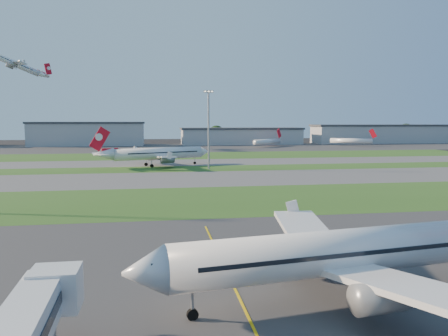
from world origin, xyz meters
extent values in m
plane|color=black|center=(0.00, 0.00, 0.00)|extent=(700.00, 700.00, 0.00)
cube|color=#333335|center=(0.00, 0.00, 0.01)|extent=(300.00, 70.00, 0.01)
cube|color=#2B531B|center=(0.00, 52.00, 0.01)|extent=(300.00, 34.00, 0.01)
cube|color=#515154|center=(0.00, 85.00, 0.01)|extent=(300.00, 32.00, 0.01)
cube|color=#2B531B|center=(0.00, 110.00, 0.01)|extent=(300.00, 18.00, 0.01)
cube|color=#515154|center=(0.00, 132.00, 0.01)|extent=(300.00, 26.00, 0.01)
cube|color=#2B531B|center=(0.00, 165.00, 0.01)|extent=(300.00, 40.00, 0.01)
cube|color=#333335|center=(0.00, 225.00, 0.01)|extent=(400.00, 80.00, 0.01)
cube|color=gold|center=(5.00, 0.00, 0.00)|extent=(0.25, 60.00, 0.02)
cube|color=silver|center=(-9.50, -2.60, 4.00)|extent=(3.40, 3.00, 3.00)
cylinder|color=gray|center=(-9.50, -4.50, 1.60)|extent=(0.70, 0.70, 3.20)
cylinder|color=silver|center=(14.04, 1.26, 4.43)|extent=(31.89, 8.48, 4.01)
cube|color=silver|center=(16.29, -6.94, 3.90)|extent=(10.37, 16.44, 1.63)
cube|color=silver|center=(13.88, 9.76, 3.90)|extent=(6.32, 16.22, 1.63)
cylinder|color=gray|center=(14.39, -4.87, 2.74)|extent=(4.73, 3.03, 2.43)
cylinder|color=gray|center=(12.65, 7.24, 2.74)|extent=(4.73, 3.03, 2.43)
cylinder|color=silver|center=(-1.18, 120.21, 4.53)|extent=(31.60, 15.64, 4.10)
cube|color=red|center=(-20.24, 112.72, 10.03)|extent=(6.65, 2.91, 8.16)
cube|color=silver|center=(-5.34, 127.85, 3.99)|extent=(13.33, 15.99, 1.67)
cube|color=silver|center=(0.97, 111.79, 3.99)|extent=(6.91, 16.66, 1.67)
cylinder|color=gray|center=(-2.96, 126.23, 2.80)|extent=(5.12, 3.96, 2.48)
cylinder|color=gray|center=(1.61, 114.59, 2.80)|extent=(5.12, 3.96, 2.48)
cylinder|color=silver|center=(-80.00, 229.06, 47.90)|extent=(26.80, 16.07, 3.58)
cube|color=red|center=(-64.06, 237.22, 52.71)|extent=(5.59, 3.08, 7.13)
cube|color=silver|center=(-75.73, 222.78, 47.43)|extent=(12.49, 13.44, 1.46)
cube|color=silver|center=(-82.60, 236.20, 47.43)|extent=(7.34, 14.73, 1.46)
cylinder|color=gray|center=(-77.93, 223.98, 46.39)|extent=(4.51, 3.73, 2.17)
cylinder|color=gray|center=(-82.91, 233.71, 46.39)|extent=(4.51, 3.73, 2.17)
cylinder|color=silver|center=(65.11, 224.23, 3.20)|extent=(21.63, 19.59, 3.20)
cube|color=red|center=(74.87, 232.82, 8.00)|extent=(4.08, 3.65, 6.16)
cylinder|color=silver|center=(120.28, 226.46, 3.20)|extent=(23.32, 17.23, 3.20)
cube|color=red|center=(131.04, 219.17, 8.00)|extent=(4.45, 3.15, 6.16)
cylinder|color=gray|center=(15.00, 108.00, 12.50)|extent=(0.60, 0.60, 25.00)
cube|color=gray|center=(15.00, 108.00, 25.40)|extent=(3.20, 0.50, 0.80)
cube|color=#FFF2CC|center=(15.00, 108.00, 25.40)|extent=(2.80, 0.70, 0.35)
cube|color=#919399|center=(-45.00, 255.00, 7.00)|extent=(70.00, 22.00, 14.00)
cube|color=#383A3F|center=(-45.00, 255.00, 14.60)|extent=(71.40, 23.00, 1.20)
cube|color=#919399|center=(55.00, 255.00, 5.00)|extent=(80.00, 22.00, 10.00)
cube|color=#383A3F|center=(55.00, 255.00, 10.60)|extent=(81.60, 23.00, 1.20)
cube|color=#919399|center=(155.00, 255.00, 6.00)|extent=(95.00, 22.00, 12.00)
cube|color=#383A3F|center=(155.00, 255.00, 12.60)|extent=(96.90, 23.00, 1.20)
cylinder|color=black|center=(-20.00, 266.00, 1.80)|extent=(1.00, 1.00, 3.60)
sphere|color=black|center=(-20.00, 266.00, 5.85)|extent=(9.90, 9.90, 9.90)
cylinder|color=black|center=(40.00, 269.00, 2.10)|extent=(1.00, 1.00, 4.20)
sphere|color=black|center=(40.00, 269.00, 6.83)|extent=(11.55, 11.55, 11.55)
cylinder|color=black|center=(115.00, 267.00, 1.90)|extent=(1.00, 1.00, 3.80)
sphere|color=black|center=(115.00, 267.00, 6.17)|extent=(10.45, 10.45, 10.45)
cylinder|color=black|center=(185.00, 271.00, 2.30)|extent=(1.00, 1.00, 4.60)
sphere|color=black|center=(185.00, 271.00, 7.48)|extent=(12.65, 12.65, 12.65)
camera|label=1|loc=(-2.23, -34.31, 16.03)|focal=35.00mm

